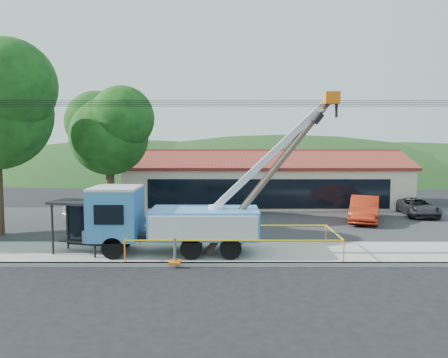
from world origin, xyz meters
The scene contains 17 objects.
ground centered at (0.00, 0.00, 0.00)m, with size 120.00×120.00×0.00m, color black.
curb centered at (0.00, 2.10, 0.07)m, with size 60.00×0.25×0.15m, color #A3A198.
sidewalk centered at (0.00, 4.00, 0.07)m, with size 60.00×4.00×0.15m, color #A3A198.
parking_lot centered at (0.00, 12.00, 0.05)m, with size 60.00×12.00×0.10m, color #28282B.
strip_mall centered at (4.00, 19.98, 1.88)m, with size 22.50×8.53×4.67m.
tree_lot centered at (-7.00, 13.00, 6.21)m, with size 6.30×5.60×8.94m.
hill_west centered at (-15.00, 55.00, 0.00)m, with size 78.40×56.00×28.00m, color #203E16.
hill_center centered at (10.00, 55.00, 0.00)m, with size 89.60×64.00×32.00m, color #203E16.
hill_east centered at (30.00, 55.00, 0.00)m, with size 72.80×52.00×26.00m, color #203E16.
utility_truck centered at (-1.83, 3.80, 1.78)m, with size 11.39×4.17×7.39m.
leaning_pole centered at (3.01, 3.77, 4.10)m, with size 5.89×1.76×7.33m.
bus_shelter centered at (-5.96, 3.93, 1.94)m, with size 2.84×2.14×2.45m.
caution_tape centered at (1.13, 3.92, 0.88)m, with size 9.51×3.44×0.99m.
car_silver centered at (-6.29, 11.06, 0.00)m, with size 2.00×4.96×1.69m, color #A4A6AB.
car_red centered at (9.88, 12.02, 0.00)m, with size 1.75×5.02×1.65m, color maroon.
car_white centered at (-7.23, 11.59, 0.00)m, with size 2.01×4.95×1.44m, color silver.
car_dark centered at (14.35, 14.18, 0.00)m, with size 2.05×4.45×1.24m, color black.
Camera 1 is at (0.72, -16.23, 5.36)m, focal length 35.00 mm.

